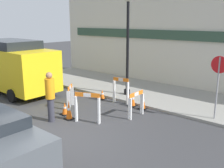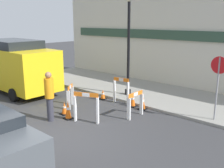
{
  "view_description": "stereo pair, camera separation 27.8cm",
  "coord_description": "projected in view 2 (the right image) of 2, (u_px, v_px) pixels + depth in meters",
  "views": [
    {
      "loc": [
        6.07,
        -4.25,
        3.56
      ],
      "look_at": [
        -0.8,
        3.68,
        1.0
      ],
      "focal_mm": 42.0,
      "sensor_mm": 36.0,
      "label": 1
    },
    {
      "loc": [
        6.28,
        -4.07,
        3.56
      ],
      "look_at": [
        -0.8,
        3.68,
        1.0
      ],
      "focal_mm": 42.0,
      "sensor_mm": 36.0,
      "label": 2
    }
  ],
  "objects": [
    {
      "name": "streetlamp_post",
      "position": [
        129.0,
        30.0,
        11.82
      ],
      "size": [
        0.44,
        0.44,
        4.68
      ],
      "color": "black",
      "rests_on": "sidewalk_slab"
    },
    {
      "name": "traffic_cone_2",
      "position": [
        133.0,
        100.0,
        11.05
      ],
      "size": [
        0.3,
        0.3,
        0.62
      ],
      "color": "black",
      "rests_on": "ground_plane"
    },
    {
      "name": "work_van",
      "position": [
        14.0,
        64.0,
        13.34
      ],
      "size": [
        5.6,
        2.22,
        2.61
      ],
      "color": "yellow",
      "rests_on": "ground_plane"
    },
    {
      "name": "barricade_3",
      "position": [
        70.0,
        96.0,
        10.92
      ],
      "size": [
        0.55,
        0.67,
        0.95
      ],
      "rotation": [
        0.0,
        0.0,
        11.64
      ],
      "color": "white",
      "rests_on": "ground_plane"
    },
    {
      "name": "ground_plane",
      "position": [
        49.0,
        142.0,
        7.88
      ],
      "size": [
        60.0,
        60.0,
        0.0
      ],
      "primitive_type": "plane",
      "color": "#38383A"
    },
    {
      "name": "barricade_2",
      "position": [
        121.0,
        90.0,
        11.43
      ],
      "size": [
        0.74,
        0.28,
        1.14
      ],
      "rotation": [
        0.0,
        0.0,
        9.63
      ],
      "color": "white",
      "rests_on": "ground_plane"
    },
    {
      "name": "barricade_0",
      "position": [
        86.0,
        106.0,
        9.25
      ],
      "size": [
        0.88,
        0.52,
        1.1
      ],
      "rotation": [
        0.0,
        0.0,
        6.74
      ],
      "color": "white",
      "rests_on": "ground_plane"
    },
    {
      "name": "sidewalk_slab",
      "position": [
        164.0,
        96.0,
        12.51
      ],
      "size": [
        18.0,
        3.95,
        0.11
      ],
      "color": "gray",
      "rests_on": "ground_plane"
    },
    {
      "name": "stop_sign",
      "position": [
        218.0,
        78.0,
        9.01
      ],
      "size": [
        0.6,
        0.07,
        2.27
      ],
      "rotation": [
        0.0,
        0.0,
        3.05
      ],
      "color": "gray",
      "rests_on": "sidewalk_slab"
    },
    {
      "name": "barricade_1",
      "position": [
        135.0,
        104.0,
        9.79
      ],
      "size": [
        0.15,
        0.85,
        0.97
      ],
      "rotation": [
        0.0,
        0.0,
        7.87
      ],
      "color": "white",
      "rests_on": "ground_plane"
    },
    {
      "name": "traffic_cone_1",
      "position": [
        68.0,
        110.0,
        9.65
      ],
      "size": [
        0.3,
        0.3,
        0.71
      ],
      "color": "black",
      "rests_on": "ground_plane"
    },
    {
      "name": "traffic_cone_0",
      "position": [
        103.0,
        95.0,
        12.11
      ],
      "size": [
        0.3,
        0.3,
        0.45
      ],
      "color": "black",
      "rests_on": "ground_plane"
    },
    {
      "name": "person_worker",
      "position": [
        49.0,
        95.0,
        9.32
      ],
      "size": [
        0.41,
        0.41,
        1.81
      ],
      "rotation": [
        0.0,
        0.0,
        1.29
      ],
      "color": "#33333D",
      "rests_on": "ground_plane"
    },
    {
      "name": "traffic_cone_4",
      "position": [
        64.0,
        108.0,
        10.14
      ],
      "size": [
        0.3,
        0.3,
        0.5
      ],
      "color": "black",
      "rests_on": "ground_plane"
    },
    {
      "name": "traffic_cone_3",
      "position": [
        143.0,
        102.0,
        10.68
      ],
      "size": [
        0.3,
        0.3,
        0.66
      ],
      "color": "black",
      "rests_on": "ground_plane"
    },
    {
      "name": "storefront_facade",
      "position": [
        188.0,
        37.0,
        13.34
      ],
      "size": [
        18.0,
        0.22,
        5.5
      ],
      "color": "beige",
      "rests_on": "ground_plane"
    }
  ]
}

